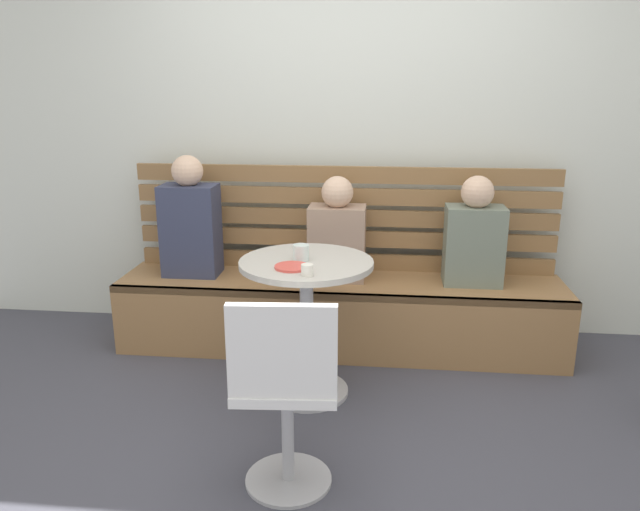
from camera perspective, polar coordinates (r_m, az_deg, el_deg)
ground at (r=2.80m, az=-0.17°, el=-18.86°), size 8.00×8.00×0.00m
back_wall at (r=3.93m, az=2.51°, el=13.84°), size 5.20×0.10×2.90m
booth_bench at (r=3.75m, az=1.85°, el=-5.54°), size 2.70×0.52×0.44m
booth_backrest at (r=3.82m, az=2.20°, el=3.58°), size 2.65×0.04×0.66m
cafe_table at (r=3.10m, az=-1.28°, el=-4.39°), size 0.68×0.68×0.74m
white_chair at (r=2.38m, az=-3.28°, el=-12.45°), size 0.43×0.43×0.85m
person_adult at (r=3.79m, az=-12.17°, el=3.10°), size 0.34×0.22×0.75m
person_child_left at (r=3.66m, az=14.40°, el=1.72°), size 0.34×0.22×0.65m
person_child_middle at (r=3.64m, az=1.62°, el=2.00°), size 0.34×0.22×0.63m
cup_glass_short at (r=3.02m, az=-1.81°, el=0.29°), size 0.08×0.08×0.08m
cup_espresso_small at (r=2.78m, az=-1.23°, el=-1.39°), size 0.06×0.06×0.05m
plate_small at (r=2.90m, az=-2.67°, el=-1.08°), size 0.17×0.17×0.01m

